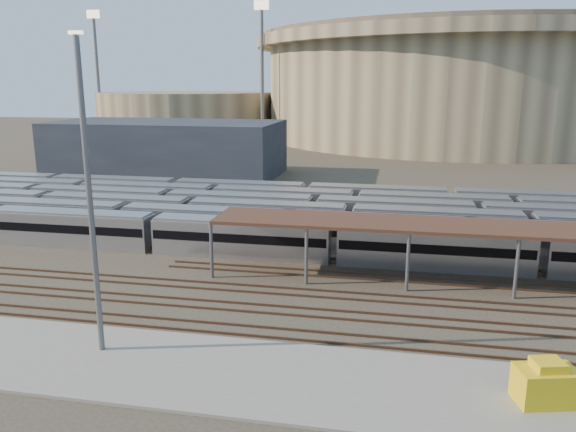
{
  "coord_description": "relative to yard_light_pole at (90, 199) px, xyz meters",
  "views": [
    {
      "loc": [
        8.07,
        -44.31,
        17.14
      ],
      "look_at": [
        -3.18,
        12.0,
        3.41
      ],
      "focal_mm": 35.0,
      "sensor_mm": 36.0,
      "label": 1
    }
  ],
  "objects": [
    {
      "name": "subway_trains",
      "position": [
        10.22,
        32.32,
        -8.38
      ],
      "size": [
        118.96,
        23.9,
        3.6
      ],
      "color": "silver",
      "rests_on": "ground"
    },
    {
      "name": "inspection_shed",
      "position": [
        32.38,
        17.82,
        -5.2
      ],
      "size": [
        60.3,
        6.0,
        5.3
      ],
      "color": "#5D5D62",
      "rests_on": "ground"
    },
    {
      "name": "service_building",
      "position": [
        -24.62,
        68.82,
        -5.18
      ],
      "size": [
        42.0,
        20.0,
        10.0
      ],
      "primitive_type": "cube",
      "color": "#1E232D",
      "rests_on": "ground"
    },
    {
      "name": "empty_tracks",
      "position": [
        10.38,
        8.82,
        -10.09
      ],
      "size": [
        170.0,
        9.62,
        0.18
      ],
      "color": "#4C3323",
      "rests_on": "ground"
    },
    {
      "name": "floodlight_1",
      "position": [
        -74.62,
        133.82,
        10.47
      ],
      "size": [
        4.0,
        1.0,
        38.4
      ],
      "color": "#5D5D62",
      "rests_on": "ground"
    },
    {
      "name": "yard_light_pole",
      "position": [
        0.0,
        0.0,
        0.0
      ],
      "size": [
        0.81,
        0.36,
        19.79
      ],
      "color": "#5D5D62",
      "rests_on": "apron"
    },
    {
      "name": "apron",
      "position": [
        5.38,
        -1.18,
        -10.08
      ],
      "size": [
        50.0,
        9.0,
        0.2
      ],
      "primitive_type": "cube",
      "color": "gray",
      "rests_on": "ground"
    },
    {
      "name": "ground",
      "position": [
        10.38,
        13.82,
        -10.18
      ],
      "size": [
        420.0,
        420.0,
        0.0
      ],
      "primitive_type": "plane",
      "color": "#383026",
      "rests_on": "ground"
    },
    {
      "name": "yellow_equipment",
      "position": [
        26.76,
        -0.98,
        -9.0
      ],
      "size": [
        3.53,
        2.69,
        1.97
      ],
      "primitive_type": "cube",
      "rotation": [
        0.0,
        0.0,
        0.25
      ],
      "color": "gold",
      "rests_on": "apron"
    },
    {
      "name": "stadium",
      "position": [
        35.38,
        153.82,
        6.29
      ],
      "size": [
        124.0,
        124.0,
        32.5
      ],
      "color": "gray",
      "rests_on": "ground"
    },
    {
      "name": "floodlight_3",
      "position": [
        0.38,
        173.82,
        10.47
      ],
      "size": [
        4.0,
        1.0,
        38.4
      ],
      "color": "#5D5D62",
      "rests_on": "ground"
    },
    {
      "name": "secondary_arena",
      "position": [
        -49.62,
        143.82,
        -3.18
      ],
      "size": [
        56.0,
        56.0,
        14.0
      ],
      "primitive_type": "cylinder",
      "color": "gray",
      "rests_on": "ground"
    },
    {
      "name": "floodlight_0",
      "position": [
        -19.62,
        123.82,
        10.47
      ],
      "size": [
        4.0,
        1.0,
        38.4
      ],
      "color": "#5D5D62",
      "rests_on": "ground"
    }
  ]
}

